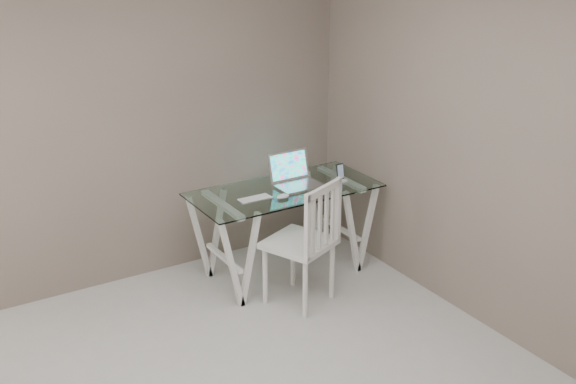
# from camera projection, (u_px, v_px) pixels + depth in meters

# --- Properties ---
(room) EXTENTS (4.50, 4.52, 2.71)m
(room) POSITION_uv_depth(u_px,v_px,m) (239.00, 152.00, 3.47)
(room) COLOR #AEABA6
(room) RESTS_ON ground
(desk) EXTENTS (1.50, 0.70, 0.75)m
(desk) POSITION_uv_depth(u_px,v_px,m) (284.00, 231.00, 5.84)
(desk) COLOR silver
(desk) RESTS_ON ground
(chair) EXTENTS (0.59, 0.59, 0.99)m
(chair) POSITION_uv_depth(u_px,v_px,m) (308.00, 238.00, 5.32)
(chair) COLOR silver
(chair) RESTS_ON ground
(laptop) EXTENTS (0.36, 0.32, 0.25)m
(laptop) POSITION_uv_depth(u_px,v_px,m) (294.00, 177.00, 5.80)
(laptop) COLOR silver
(laptop) RESTS_ON desk
(keyboard) EXTENTS (0.27, 0.12, 0.01)m
(keyboard) POSITION_uv_depth(u_px,v_px,m) (255.00, 199.00, 5.51)
(keyboard) COLOR silver
(keyboard) RESTS_ON desk
(mouse) EXTENTS (0.10, 0.06, 0.03)m
(mouse) POSITION_uv_depth(u_px,v_px,m) (283.00, 196.00, 5.52)
(mouse) COLOR white
(mouse) RESTS_ON desk
(phone_dock) EXTENTS (0.08, 0.08, 0.14)m
(phone_dock) POSITION_uv_depth(u_px,v_px,m) (341.00, 176.00, 5.87)
(phone_dock) COLOR white
(phone_dock) RESTS_ON desk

